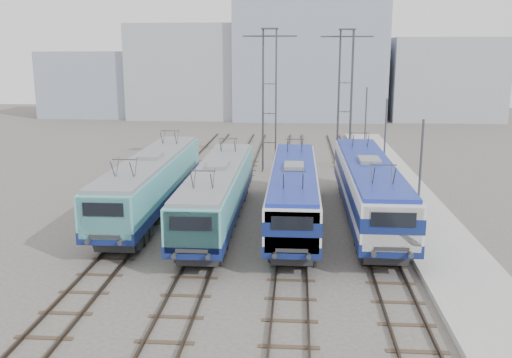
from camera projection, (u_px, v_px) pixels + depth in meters
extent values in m
plane|color=#514C47|center=(246.00, 263.00, 28.20)|extent=(160.00, 160.00, 0.00)
cube|color=#9E9E99|center=(422.00, 218.00, 35.21)|extent=(4.00, 70.00, 0.30)
cube|color=navy|center=(152.00, 193.00, 36.29)|extent=(2.88, 18.22, 0.61)
cube|color=#54A6AA|center=(152.00, 175.00, 36.02)|extent=(2.83, 18.22, 1.82)
cube|color=#54A6AA|center=(106.00, 217.00, 27.55)|extent=(2.61, 0.71, 2.06)
cube|color=slate|center=(151.00, 159.00, 35.79)|extent=(2.61, 17.49, 0.20)
cube|color=#262628|center=(125.00, 235.00, 30.55)|extent=(2.13, 3.64, 0.68)
cube|color=#262628|center=(173.00, 183.00, 42.36)|extent=(2.13, 3.64, 0.68)
cube|color=navy|center=(218.00, 203.00, 34.14)|extent=(2.76, 17.42, 0.58)
cube|color=#54A6AA|center=(218.00, 184.00, 33.88)|extent=(2.71, 17.42, 1.74)
cube|color=#54A6AA|center=(192.00, 231.00, 25.78)|extent=(2.49, 0.68, 1.97)
cube|color=slate|center=(218.00, 168.00, 33.67)|extent=(2.49, 16.73, 0.19)
cube|color=#262628|center=(203.00, 247.00, 28.66)|extent=(2.03, 3.48, 0.65)
cube|color=#262628|center=(230.00, 191.00, 39.95)|extent=(2.03, 3.48, 0.65)
cube|color=navy|center=(293.00, 203.00, 34.17)|extent=(2.74, 17.30, 0.58)
cube|color=silver|center=(294.00, 185.00, 33.91)|extent=(2.69, 17.30, 1.73)
cube|color=navy|center=(294.00, 185.00, 33.92)|extent=(2.73, 17.32, 0.67)
cube|color=silver|center=(292.00, 231.00, 25.87)|extent=(2.48, 0.67, 1.96)
cube|color=navy|center=(294.00, 169.00, 33.70)|extent=(2.48, 16.61, 0.19)
cube|color=#262628|center=(292.00, 247.00, 28.72)|extent=(2.02, 3.46, 0.65)
cube|color=#262628|center=(294.00, 191.00, 39.93)|extent=(2.02, 3.46, 0.65)
cube|color=navy|center=(368.00, 200.00, 34.68)|extent=(2.92, 18.46, 0.62)
cube|color=silver|center=(368.00, 180.00, 34.41)|extent=(2.87, 18.46, 1.85)
cube|color=navy|center=(368.00, 181.00, 34.42)|extent=(2.91, 18.48, 0.72)
cube|color=silver|center=(391.00, 228.00, 25.83)|extent=(2.64, 0.72, 2.09)
cube|color=navy|center=(369.00, 163.00, 34.18)|extent=(2.64, 17.72, 0.21)
cube|color=#262628|center=(381.00, 245.00, 28.87)|extent=(2.15, 3.69, 0.69)
cube|color=#262628|center=(357.00, 188.00, 40.84)|extent=(2.15, 3.69, 0.69)
cylinder|color=#3F4247|center=(263.00, 102.00, 47.76)|extent=(0.10, 0.10, 12.00)
cylinder|color=#3F4247|center=(276.00, 102.00, 47.68)|extent=(0.10, 0.10, 12.00)
cylinder|color=#3F4247|center=(263.00, 101.00, 48.83)|extent=(0.10, 0.10, 12.00)
cylinder|color=#3F4247|center=(276.00, 101.00, 48.75)|extent=(0.10, 0.10, 12.00)
cube|color=#3F4247|center=(270.00, 36.00, 47.05)|extent=(4.50, 0.12, 0.12)
cylinder|color=#3F4247|center=(339.00, 101.00, 49.23)|extent=(0.10, 0.10, 12.00)
cylinder|color=#3F4247|center=(352.00, 101.00, 49.16)|extent=(0.10, 0.10, 12.00)
cylinder|color=#3F4247|center=(338.00, 100.00, 50.30)|extent=(0.10, 0.10, 12.00)
cylinder|color=#3F4247|center=(351.00, 100.00, 50.22)|extent=(0.10, 0.10, 12.00)
cube|color=#3F4247|center=(347.00, 37.00, 48.53)|extent=(4.50, 0.12, 0.12)
cylinder|color=#3F4247|center=(419.00, 188.00, 28.75)|extent=(0.12, 0.12, 7.00)
cylinder|color=#3F4247|center=(384.00, 148.00, 40.41)|extent=(0.12, 0.12, 7.00)
cylinder|color=#3F4247|center=(365.00, 126.00, 52.08)|extent=(0.12, 0.12, 7.00)
cube|color=#999EAA|center=(192.00, 71.00, 87.92)|extent=(18.00, 12.00, 14.00)
cube|color=#8892A7|center=(309.00, 58.00, 86.18)|extent=(22.00, 14.00, 18.00)
cube|color=#999EAA|center=(443.00, 79.00, 85.42)|extent=(16.00, 12.00, 12.00)
cube|color=#8892A7|center=(92.00, 84.00, 89.51)|extent=(14.00, 10.00, 10.00)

